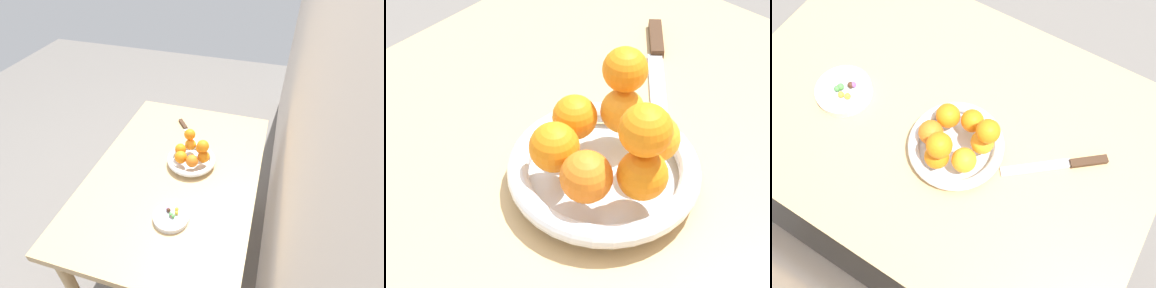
# 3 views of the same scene
# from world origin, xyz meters

# --- Properties ---
(ground_plane) EXTENTS (6.00, 6.00, 0.00)m
(ground_plane) POSITION_xyz_m (0.00, 0.00, 0.00)
(ground_plane) COLOR slate
(wall_back) EXTENTS (4.00, 0.05, 2.50)m
(wall_back) POSITION_xyz_m (0.00, 0.50, 1.25)
(wall_back) COLOR beige
(wall_back) RESTS_ON ground_plane
(dining_table) EXTENTS (1.10, 0.76, 0.74)m
(dining_table) POSITION_xyz_m (0.00, 0.00, 0.65)
(dining_table) COLOR tan
(dining_table) RESTS_ON ground_plane
(fruit_bowl) EXTENTS (0.23, 0.23, 0.04)m
(fruit_bowl) POSITION_xyz_m (-0.08, 0.06, 0.76)
(fruit_bowl) COLOR silver
(fruit_bowl) RESTS_ON dining_table
(candy_dish) EXTENTS (0.14, 0.14, 0.02)m
(candy_dish) POSITION_xyz_m (0.25, 0.07, 0.75)
(candy_dish) COLOR silver
(candy_dish) RESTS_ON dining_table
(orange_0) EXTENTS (0.06, 0.06, 0.06)m
(orange_0) POSITION_xyz_m (-0.07, 0.12, 0.81)
(orange_0) COLOR orange
(orange_0) RESTS_ON fruit_bowl
(orange_1) EXTENTS (0.06, 0.06, 0.06)m
(orange_1) POSITION_xyz_m (-0.12, 0.09, 0.81)
(orange_1) COLOR orange
(orange_1) RESTS_ON fruit_bowl
(orange_2) EXTENTS (0.05, 0.05, 0.05)m
(orange_2) POSITION_xyz_m (-0.14, 0.04, 0.81)
(orange_2) COLOR orange
(orange_2) RESTS_ON fruit_bowl
(orange_3) EXTENTS (0.05, 0.05, 0.05)m
(orange_3) POSITION_xyz_m (-0.09, -0.00, 0.81)
(orange_3) COLOR orange
(orange_3) RESTS_ON fruit_bowl
(orange_4) EXTENTS (0.06, 0.06, 0.06)m
(orange_4) POSITION_xyz_m (-0.04, 0.02, 0.81)
(orange_4) COLOR orange
(orange_4) RESTS_ON fruit_bowl
(orange_5) EXTENTS (0.06, 0.06, 0.06)m
(orange_5) POSITION_xyz_m (-0.03, 0.08, 0.81)
(orange_5) COLOR orange
(orange_5) RESTS_ON fruit_bowl
(orange_6) EXTENTS (0.06, 0.06, 0.06)m
(orange_6) POSITION_xyz_m (-0.08, 0.11, 0.87)
(orange_6) COLOR orange
(orange_6) RESTS_ON orange_0
(orange_7) EXTENTS (0.05, 0.05, 0.05)m
(orange_7) POSITION_xyz_m (-0.15, 0.03, 0.86)
(orange_7) COLOR orange
(orange_7) RESTS_ON orange_2
(candy_ball_0) EXTENTS (0.02, 0.02, 0.02)m
(candy_ball_0) POSITION_xyz_m (0.23, 0.05, 0.77)
(candy_ball_0) COLOR #8C4C99
(candy_ball_0) RESTS_ON candy_dish
(candy_ball_1) EXTENTS (0.02, 0.02, 0.02)m
(candy_ball_1) POSITION_xyz_m (0.25, 0.07, 0.77)
(candy_ball_1) COLOR #4C9947
(candy_ball_1) RESTS_ON candy_dish
(candy_ball_2) EXTENTS (0.02, 0.02, 0.02)m
(candy_ball_2) POSITION_xyz_m (0.24, 0.09, 0.77)
(candy_ball_2) COLOR gold
(candy_ball_2) RESTS_ON candy_dish
(candy_ball_3) EXTENTS (0.02, 0.02, 0.02)m
(candy_ball_3) POSITION_xyz_m (0.22, 0.08, 0.77)
(candy_ball_3) COLOR gold
(candy_ball_3) RESTS_ON candy_dish
(candy_ball_4) EXTENTS (0.02, 0.02, 0.02)m
(candy_ball_4) POSITION_xyz_m (0.24, 0.05, 0.77)
(candy_ball_4) COLOR #472819
(candy_ball_4) RESTS_ON candy_dish
(candy_ball_5) EXTENTS (0.02, 0.02, 0.02)m
(candy_ball_5) POSITION_xyz_m (0.26, 0.08, 0.77)
(candy_ball_5) COLOR #4C9947
(candy_ball_5) RESTS_ON candy_dish
(candy_ball_6) EXTENTS (0.01, 0.01, 0.01)m
(candy_ball_6) POSITION_xyz_m (0.26, 0.08, 0.77)
(candy_ball_6) COLOR #C6384C
(candy_ball_6) RESTS_ON candy_dish
(knife) EXTENTS (0.21, 0.18, 0.01)m
(knife) POSITION_xyz_m (-0.32, -0.04, 0.75)
(knife) COLOR #3F2819
(knife) RESTS_ON dining_table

